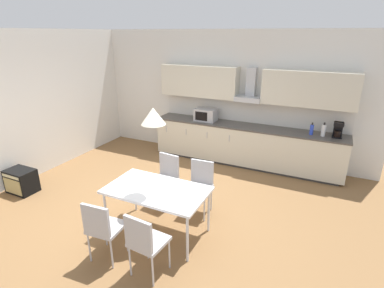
% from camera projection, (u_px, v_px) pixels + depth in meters
% --- Properties ---
extents(ground_plane, '(8.76, 8.33, 0.02)m').
position_uv_depth(ground_plane, '(156.00, 210.00, 5.05)').
color(ground_plane, brown).
extents(wall_back, '(7.01, 0.10, 2.87)m').
position_uv_depth(wall_back, '(218.00, 95.00, 6.93)').
color(wall_back, silver).
rests_on(wall_back, ground_plane).
extents(wall_left, '(0.10, 6.66, 2.87)m').
position_uv_depth(wall_left, '(21.00, 108.00, 5.74)').
color(wall_left, silver).
rests_on(wall_left, ground_plane).
extents(kitchen_counter, '(4.17, 0.64, 0.89)m').
position_uv_depth(kitchen_counter, '(244.00, 145.00, 6.66)').
color(kitchen_counter, '#333333').
rests_on(kitchen_counter, ground_plane).
extents(backsplash_tile, '(4.15, 0.02, 0.46)m').
position_uv_depth(backsplash_tile, '(250.00, 112.00, 6.67)').
color(backsplash_tile, silver).
rests_on(backsplash_tile, kitchen_counter).
extents(upper_wall_cabinets, '(4.15, 0.40, 0.69)m').
position_uv_depth(upper_wall_cabinets, '(250.00, 85.00, 6.32)').
color(upper_wall_cabinets, beige).
extents(microwave, '(0.48, 0.35, 0.28)m').
position_uv_depth(microwave, '(206.00, 115.00, 6.84)').
color(microwave, '#ADADB2').
rests_on(microwave, kitchen_counter).
extents(coffee_maker, '(0.18, 0.19, 0.30)m').
position_uv_depth(coffee_maker, '(338.00, 130.00, 5.75)').
color(coffee_maker, black).
rests_on(coffee_maker, kitchen_counter).
extents(bottle_white, '(0.08, 0.08, 0.28)m').
position_uv_depth(bottle_white, '(324.00, 130.00, 5.82)').
color(bottle_white, white).
rests_on(bottle_white, kitchen_counter).
extents(bottle_blue, '(0.07, 0.07, 0.24)m').
position_uv_depth(bottle_blue, '(312.00, 129.00, 5.91)').
color(bottle_blue, blue).
rests_on(bottle_blue, kitchen_counter).
extents(dining_table, '(1.43, 0.83, 0.73)m').
position_uv_depth(dining_table, '(157.00, 192.00, 4.23)').
color(dining_table, white).
rests_on(dining_table, ground_plane).
extents(chair_far_right, '(0.42, 0.42, 0.87)m').
position_uv_depth(chair_far_right, '(200.00, 182.00, 4.83)').
color(chair_far_right, '#B2B2B7').
rests_on(chair_far_right, ground_plane).
extents(chair_far_left, '(0.44, 0.44, 0.87)m').
position_uv_depth(chair_far_left, '(166.00, 175.00, 5.08)').
color(chair_far_left, '#B2B2B7').
rests_on(chair_far_left, ground_plane).
extents(chair_near_left, '(0.43, 0.43, 0.87)m').
position_uv_depth(chair_near_left, '(102.00, 226.00, 3.74)').
color(chair_near_left, '#B2B2B7').
rests_on(chair_near_left, ground_plane).
extents(chair_near_right, '(0.43, 0.43, 0.87)m').
position_uv_depth(chair_near_right, '(144.00, 240.00, 3.48)').
color(chair_near_right, '#B2B2B7').
rests_on(chair_near_right, ground_plane).
extents(guitar_amp, '(0.52, 0.37, 0.44)m').
position_uv_depth(guitar_amp, '(21.00, 181.00, 5.53)').
color(guitar_amp, black).
rests_on(guitar_amp, ground_plane).
extents(pendant_lamp, '(0.32, 0.32, 0.22)m').
position_uv_depth(pendant_lamp, '(153.00, 116.00, 3.84)').
color(pendant_lamp, silver).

